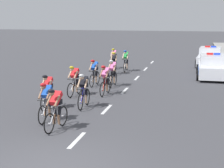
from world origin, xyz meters
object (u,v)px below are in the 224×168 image
cyclist_fourth (84,90)px  cyclist_eleventh (114,58)px  cyclist_seventh (113,73)px  police_car_nearest (213,67)px  police_car_second (210,57)px  cyclist_eighth (94,72)px  cyclist_ninth (114,63)px  cyclist_tenth (126,60)px  cyclist_second (47,101)px  cyclist_lead (56,108)px  cyclist_third (48,91)px  cyclist_fifth (74,80)px  cyclist_sixth (105,79)px

cyclist_fourth → cyclist_eleventh: bearing=96.4°
cyclist_seventh → police_car_nearest: 7.04m
cyclist_eleventh → police_car_second: 7.64m
cyclist_eighth → cyclist_ninth: same height
police_car_nearest → cyclist_tenth: bearing=167.6°
cyclist_ninth → police_car_nearest: 6.45m
police_car_second → cyclist_tenth: bearing=-145.5°
cyclist_ninth → cyclist_eleventh: bearing=103.4°
cyclist_fourth → cyclist_eighth: (-0.89, 4.87, 0.00)m
cyclist_second → cyclist_eighth: 7.14m
police_car_nearest → cyclist_lead: bearing=-114.8°
cyclist_third → cyclist_eighth: size_ratio=1.00×
cyclist_fourth → cyclist_third: bearing=-159.2°
cyclist_tenth → cyclist_eleventh: bearing=135.7°
cyclist_lead → cyclist_second: size_ratio=1.00×
cyclist_second → cyclist_tenth: 12.81m
cyclist_fifth → cyclist_ninth: bearing=86.3°
cyclist_tenth → police_car_second: size_ratio=0.38×
cyclist_second → cyclist_lead: bearing=-52.0°
cyclist_fourth → police_car_second: bearing=68.6°
cyclist_sixth → cyclist_eleventh: (-1.58, 8.90, 0.00)m
cyclist_tenth → cyclist_third: bearing=-96.4°
cyclist_lead → cyclist_ninth: 12.37m
cyclist_fifth → police_car_nearest: (6.90, 7.06, -0.11)m
cyclist_fourth → police_car_nearest: size_ratio=0.39×
cyclist_seventh → cyclist_tenth: bearing=93.4°
cyclist_lead → police_car_second: 18.72m
cyclist_second → cyclist_seventh: size_ratio=1.00×
cyclist_eighth → cyclist_tenth: 5.71m
cyclist_second → police_car_nearest: size_ratio=0.39×
cyclist_fourth → cyclist_ninth: same height
cyclist_eleventh → police_car_nearest: police_car_nearest is taller
cyclist_fourth → cyclist_tenth: (-0.18, 10.53, 0.00)m
cyclist_fifth → cyclist_sixth: 1.54m
cyclist_eleventh → cyclist_tenth: bearing=-44.3°
police_car_nearest → cyclist_second: bearing=-119.4°
cyclist_tenth → cyclist_eleventh: (-1.12, 1.10, 0.00)m
cyclist_sixth → police_car_nearest: bearing=50.0°
cyclist_seventh → police_car_nearest: police_car_nearest is taller
cyclist_fifth → cyclist_tenth: 8.41m
cyclist_sixth → cyclist_lead: bearing=-92.8°
cyclist_third → cyclist_eighth: same height
cyclist_third → cyclist_eleventh: 12.17m
cyclist_seventh → police_car_nearest: (5.58, 4.28, -0.11)m
cyclist_seventh → cyclist_eleventh: 6.84m
cyclist_ninth → cyclist_tenth: size_ratio=1.00×
cyclist_fourth → cyclist_fifth: (-1.16, 2.18, 0.00)m
police_car_second → cyclist_ninth: bearing=-139.7°
police_car_second → cyclist_third: bearing=-115.3°
cyclist_fourth → cyclist_sixth: 2.75m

